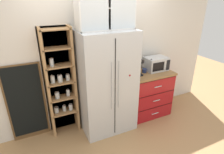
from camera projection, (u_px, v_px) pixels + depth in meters
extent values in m
plane|color=tan|center=(108.00, 126.00, 3.60)|extent=(10.75, 10.75, 0.00)
cube|color=silver|center=(98.00, 57.00, 3.42)|extent=(5.05, 0.10, 2.55)
cube|color=silver|center=(107.00, 83.00, 3.25)|extent=(0.93, 0.65, 1.82)
cube|color=black|center=(115.00, 91.00, 2.98)|extent=(0.01, 0.01, 1.68)
cylinder|color=silver|center=(112.00, 87.00, 2.91)|extent=(0.02, 0.02, 0.82)
cylinder|color=silver|center=(119.00, 85.00, 2.96)|extent=(0.02, 0.02, 0.82)
cube|color=#A8161C|center=(130.00, 75.00, 3.00)|extent=(0.02, 0.01, 0.02)
cube|color=brown|center=(60.00, 81.00, 3.24)|extent=(0.52, 0.04, 1.89)
cube|color=tan|center=(48.00, 87.00, 3.04)|extent=(0.04, 0.23, 1.89)
cube|color=tan|center=(74.00, 82.00, 3.21)|extent=(0.04, 0.23, 1.89)
cube|color=tan|center=(64.00, 111.00, 3.34)|extent=(0.46, 0.23, 0.02)
cylinder|color=silver|center=(56.00, 110.00, 3.28)|extent=(0.08, 0.08, 0.09)
cylinder|color=beige|center=(57.00, 111.00, 3.29)|extent=(0.07, 0.07, 0.06)
cylinder|color=#B2B2B7|center=(56.00, 107.00, 3.26)|extent=(0.08, 0.08, 0.01)
cylinder|color=silver|center=(64.00, 108.00, 3.33)|extent=(0.06, 0.06, 0.10)
cylinder|color=white|center=(64.00, 109.00, 3.33)|extent=(0.05, 0.05, 0.07)
cylinder|color=#B2B2B7|center=(64.00, 106.00, 3.31)|extent=(0.06, 0.06, 0.01)
cylinder|color=silver|center=(71.00, 107.00, 3.35)|extent=(0.07, 0.07, 0.11)
cylinder|color=#2D2D2D|center=(71.00, 108.00, 3.36)|extent=(0.06, 0.06, 0.07)
cylinder|color=#B2B2B7|center=(70.00, 104.00, 3.33)|extent=(0.07, 0.07, 0.01)
cube|color=tan|center=(63.00, 97.00, 3.23)|extent=(0.46, 0.23, 0.02)
cylinder|color=silver|center=(57.00, 95.00, 3.16)|extent=(0.08, 0.08, 0.11)
cylinder|color=#CCB78C|center=(57.00, 96.00, 3.17)|extent=(0.06, 0.06, 0.07)
cylinder|color=#B2B2B7|center=(57.00, 92.00, 3.14)|extent=(0.07, 0.07, 0.01)
cylinder|color=silver|center=(68.00, 93.00, 3.24)|extent=(0.06, 0.06, 0.11)
cylinder|color=#382316|center=(68.00, 94.00, 3.25)|extent=(0.05, 0.05, 0.07)
cylinder|color=#B2B2B7|center=(68.00, 90.00, 3.22)|extent=(0.06, 0.06, 0.01)
cube|color=tan|center=(61.00, 82.00, 3.11)|extent=(0.46, 0.23, 0.02)
cylinder|color=silver|center=(53.00, 80.00, 3.04)|extent=(0.07, 0.07, 0.12)
cylinder|color=#B77A38|center=(53.00, 81.00, 3.04)|extent=(0.06, 0.06, 0.08)
cylinder|color=#B2B2B7|center=(52.00, 76.00, 3.01)|extent=(0.07, 0.07, 0.01)
cylinder|color=silver|center=(60.00, 79.00, 3.09)|extent=(0.08, 0.08, 0.11)
cylinder|color=white|center=(60.00, 80.00, 3.09)|extent=(0.07, 0.07, 0.08)
cylinder|color=#B2B2B7|center=(60.00, 75.00, 3.06)|extent=(0.08, 0.08, 0.01)
cylinder|color=silver|center=(68.00, 78.00, 3.14)|extent=(0.07, 0.07, 0.10)
cylinder|color=#E0C67F|center=(68.00, 78.00, 3.15)|extent=(0.06, 0.06, 0.07)
cylinder|color=#B2B2B7|center=(68.00, 75.00, 3.12)|extent=(0.06, 0.06, 0.01)
cube|color=tan|center=(59.00, 66.00, 2.99)|extent=(0.46, 0.23, 0.02)
cylinder|color=silver|center=(52.00, 63.00, 2.93)|extent=(0.07, 0.07, 0.12)
cylinder|color=brown|center=(52.00, 64.00, 2.94)|extent=(0.06, 0.06, 0.08)
cylinder|color=#B2B2B7|center=(51.00, 59.00, 2.90)|extent=(0.06, 0.06, 0.01)
cube|color=tan|center=(57.00, 48.00, 2.88)|extent=(0.46, 0.23, 0.02)
cube|color=tan|center=(54.00, 29.00, 2.76)|extent=(0.46, 0.23, 0.02)
cube|color=#A8161C|center=(148.00, 94.00, 3.84)|extent=(0.86, 0.56, 0.90)
cube|color=#9E7042|center=(150.00, 73.00, 3.65)|extent=(0.89, 0.59, 0.04)
cube|color=black|center=(156.00, 107.00, 3.67)|extent=(0.84, 0.00, 0.01)
cube|color=silver|center=(155.00, 114.00, 3.72)|extent=(0.16, 0.01, 0.01)
cube|color=black|center=(157.00, 94.00, 3.55)|extent=(0.84, 0.00, 0.01)
cube|color=silver|center=(157.00, 101.00, 3.60)|extent=(0.16, 0.01, 0.01)
cube|color=black|center=(159.00, 80.00, 3.43)|extent=(0.84, 0.00, 0.01)
cube|color=silver|center=(158.00, 87.00, 3.48)|extent=(0.16, 0.01, 0.01)
cube|color=silver|center=(156.00, 64.00, 3.70)|extent=(0.44, 0.32, 0.26)
cube|color=black|center=(159.00, 67.00, 3.54)|extent=(0.26, 0.01, 0.17)
cube|color=black|center=(168.00, 65.00, 3.63)|extent=(0.08, 0.01, 0.20)
cube|color=black|center=(136.00, 74.00, 3.50)|extent=(0.17, 0.20, 0.03)
cube|color=black|center=(135.00, 66.00, 3.51)|extent=(0.17, 0.06, 0.30)
cube|color=black|center=(137.00, 61.00, 3.40)|extent=(0.17, 0.20, 0.06)
cylinder|color=black|center=(137.00, 71.00, 3.46)|extent=(0.11, 0.11, 0.12)
cylinder|color=navy|center=(144.00, 71.00, 3.60)|extent=(0.08, 0.08, 0.08)
torus|color=navy|center=(147.00, 70.00, 3.62)|extent=(0.05, 0.01, 0.05)
cylinder|color=#285B33|center=(151.00, 68.00, 3.59)|extent=(0.07, 0.07, 0.19)
cone|color=#285B33|center=(151.00, 63.00, 3.55)|extent=(0.07, 0.07, 0.04)
cylinder|color=#285B33|center=(151.00, 61.00, 3.54)|extent=(0.03, 0.03, 0.07)
cylinder|color=black|center=(151.00, 59.00, 3.53)|extent=(0.03, 0.03, 0.01)
cube|color=silver|center=(102.00, 7.00, 2.91)|extent=(0.90, 0.02, 0.64)
cube|color=silver|center=(106.00, 29.00, 2.90)|extent=(0.90, 0.32, 0.02)
cube|color=silver|center=(77.00, 9.00, 2.61)|extent=(0.02, 0.32, 0.64)
cube|color=silver|center=(131.00, 7.00, 2.95)|extent=(0.02, 0.32, 0.64)
cube|color=silver|center=(105.00, 8.00, 2.78)|extent=(0.87, 0.30, 0.02)
cube|color=silver|center=(95.00, 9.00, 2.57)|extent=(0.41, 0.01, 0.60)
cube|color=silver|center=(124.00, 8.00, 2.74)|extent=(0.41, 0.01, 0.60)
cylinder|color=silver|center=(86.00, 29.00, 2.78)|extent=(0.05, 0.05, 0.00)
cylinder|color=silver|center=(86.00, 27.00, 2.76)|extent=(0.01, 0.01, 0.07)
cone|color=silver|center=(86.00, 23.00, 2.74)|extent=(0.06, 0.06, 0.05)
cylinder|color=silver|center=(123.00, 27.00, 3.02)|extent=(0.05, 0.05, 0.00)
cylinder|color=silver|center=(123.00, 25.00, 3.01)|extent=(0.01, 0.01, 0.07)
cone|color=silver|center=(124.00, 21.00, 2.98)|extent=(0.06, 0.06, 0.05)
cylinder|color=white|center=(88.00, 5.00, 2.66)|extent=(0.06, 0.06, 0.07)
cylinder|color=white|center=(121.00, 5.00, 2.87)|extent=(0.06, 0.06, 0.07)
cube|color=brown|center=(26.00, 103.00, 3.09)|extent=(0.60, 0.04, 1.35)
cube|color=black|center=(26.00, 102.00, 3.06)|extent=(0.54, 0.01, 1.25)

